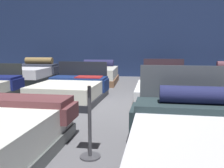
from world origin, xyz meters
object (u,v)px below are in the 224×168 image
object	(u,v)px
bed_2	(204,142)
bed_6	(170,95)
bed_5	(71,91)
bed_8	(31,73)
bed_9	(96,75)
price_sign	(90,127)
bed_10	(165,77)

from	to	relation	value
bed_2	bed_6	size ratio (longest dim) A/B	1.13
bed_5	bed_6	distance (m)	2.30
bed_8	bed_9	xyz separation A→B (m)	(2.47, -0.09, -0.01)
bed_2	bed_5	bearing A→B (deg)	130.77
bed_9	price_sign	world-z (taller)	price_sign
bed_10	bed_5	bearing A→B (deg)	-128.61
bed_2	price_sign	xyz separation A→B (m)	(-1.25, 0.02, 0.10)
bed_6	bed_9	bearing A→B (deg)	128.84
bed_8	bed_9	distance (m)	2.47
bed_10	price_sign	world-z (taller)	price_sign
price_sign	bed_8	bearing A→B (deg)	121.50
bed_5	price_sign	xyz separation A→B (m)	(1.15, -2.93, 0.12)
bed_2	price_sign	size ratio (longest dim) A/B	2.32
bed_5	bed_2	bearing A→B (deg)	-48.53
bed_6	bed_10	size ratio (longest dim) A/B	0.91
bed_2	bed_8	world-z (taller)	bed_2
bed_8	bed_9	size ratio (longest dim) A/B	1.04
bed_6	bed_9	size ratio (longest dim) A/B	0.95
bed_5	bed_9	bearing A→B (deg)	92.82
bed_5	bed_9	world-z (taller)	bed_5
bed_2	bed_9	distance (m)	6.34
bed_6	bed_8	size ratio (longest dim) A/B	0.91
bed_5	bed_10	bearing A→B (deg)	53.85
price_sign	bed_9	bearing A→B (deg)	101.34
bed_2	bed_5	world-z (taller)	bed_2
bed_6	bed_9	xyz separation A→B (m)	(-2.32, 2.99, 0.08)
bed_2	bed_9	size ratio (longest dim) A/B	1.07
bed_10	bed_2	bearing A→B (deg)	-90.12
bed_8	bed_6	bearing A→B (deg)	-33.08
bed_6	bed_10	distance (m)	3.09
bed_8	price_sign	xyz separation A→B (m)	(3.64, -5.94, 0.07)
bed_9	bed_10	world-z (taller)	bed_10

